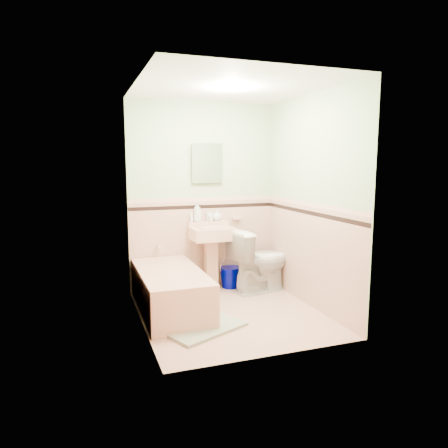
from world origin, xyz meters
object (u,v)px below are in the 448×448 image
object	(u,v)px
medicine_cabinet	(207,163)
shoe	(194,323)
toilet	(260,260)
soap_bottle_mid	(209,215)
bucket	(230,277)
sink	(212,260)
soap_bottle_left	(197,212)
soap_bottle_right	(217,215)
bathtub	(170,292)

from	to	relation	value
medicine_cabinet	shoe	distance (m)	2.19
toilet	soap_bottle_mid	bearing A→B (deg)	46.53
toilet	bucket	distance (m)	0.51
sink	soap_bottle_left	xyz separation A→B (m)	(-0.15, 0.18, 0.62)
soap_bottle_right	shoe	bearing A→B (deg)	-117.68
soap_bottle_mid	toilet	bearing A→B (deg)	-31.26
bathtub	sink	bearing A→B (deg)	37.93
medicine_cabinet	soap_bottle_mid	size ratio (longest dim) A/B	2.67
medicine_cabinet	toilet	bearing A→B (deg)	-32.61
soap_bottle_mid	bucket	distance (m)	0.91
soap_bottle_left	sink	bearing A→B (deg)	-50.27
sink	shoe	bearing A→B (deg)	-116.49
toilet	shoe	world-z (taller)	toilet
soap_bottle_mid	soap_bottle_right	bearing A→B (deg)	0.00
sink	soap_bottle_mid	world-z (taller)	soap_bottle_mid
sink	toilet	bearing A→B (deg)	-16.47
shoe	bucket	bearing A→B (deg)	70.35
medicine_cabinet	soap_bottle_left	world-z (taller)	medicine_cabinet
bucket	toilet	bearing A→B (deg)	-41.22
medicine_cabinet	soap_bottle_left	bearing A→B (deg)	-168.66
soap_bottle_left	soap_bottle_right	distance (m)	0.28
soap_bottle_right	toilet	distance (m)	0.84
sink	bucket	distance (m)	0.42
soap_bottle_left	shoe	size ratio (longest dim) A/B	1.84
medicine_cabinet	bucket	world-z (taller)	medicine_cabinet
soap_bottle_mid	toilet	xyz separation A→B (m)	(0.59, -0.36, -0.59)
toilet	shoe	bearing A→B (deg)	116.80
sink	soap_bottle_left	world-z (taller)	soap_bottle_left
bathtub	soap_bottle_mid	distance (m)	1.27
soap_bottle_right	medicine_cabinet	bearing A→B (deg)	166.41
soap_bottle_left	soap_bottle_mid	size ratio (longest dim) A/B	1.60
toilet	soap_bottle_left	bearing A→B (deg)	52.41
bathtub	sink	xyz separation A→B (m)	(0.68, 0.53, 0.21)
soap_bottle_mid	shoe	world-z (taller)	soap_bottle_mid
bathtub	toilet	size ratio (longest dim) A/B	1.78
bathtub	sink	distance (m)	0.89
sink	shoe	world-z (taller)	sink
soap_bottle_left	bucket	xyz separation A→B (m)	(0.44, -0.08, -0.92)
bathtub	soap_bottle_left	world-z (taller)	soap_bottle_left
sink	soap_bottle_left	distance (m)	0.67
bathtub	shoe	distance (m)	0.63
sink	soap_bottle_right	world-z (taller)	soap_bottle_right
soap_bottle_mid	soap_bottle_right	size ratio (longest dim) A/B	1.01
shoe	soap_bottle_left	bearing A→B (deg)	87.57
toilet	bucket	size ratio (longest dim) A/B	2.97
soap_bottle_mid	shoe	size ratio (longest dim) A/B	1.15
bathtub	bucket	size ratio (longest dim) A/B	5.29
bathtub	toilet	world-z (taller)	toilet
soap_bottle_mid	shoe	xyz separation A→B (m)	(-0.58, -1.31, -0.95)
soap_bottle_left	toilet	world-z (taller)	soap_bottle_left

